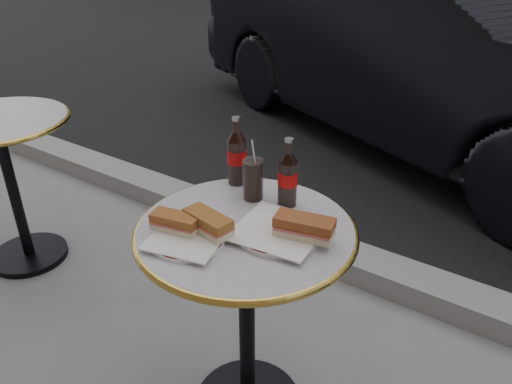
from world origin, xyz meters
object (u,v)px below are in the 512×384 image
Objects in this scene: cola_glass at (253,179)px; parked_car at (436,48)px; bistro_table at (247,326)px; plate_right at (279,232)px; cola_bottle_right at (288,172)px; cola_bottle_left at (237,151)px; plate_left at (188,239)px.

parked_car is at bearing 94.42° from cola_glass.
bistro_table is at bearing -62.47° from cola_glass.
cola_glass is at bearing 143.69° from plate_right.
cola_bottle_right is at bearing 80.46° from bistro_table.
cola_bottle_left reaches higher than cola_glass.
cola_bottle_left reaches higher than plate_left.
parked_car reaches higher than plate_left.
bistro_table is at bearing -167.83° from plate_right.
cola_bottle_left reaches higher than plate_right.
bistro_table is 3.68× the size of plate_left.
cola_glass reaches higher than plate_left.
plate_left is at bearing -120.90° from bistro_table.
cola_glass is (-0.08, 0.15, 0.43)m from bistro_table.
bistro_table is 0.50m from cola_bottle_right.
cola_bottle_right is (0.21, -0.03, -0.01)m from cola_bottle_left.
cola_bottle_left is 1.05× the size of cola_bottle_right.
plate_right is at bearing 42.18° from plate_left.
bistro_table is 0.41m from plate_left.
cola_bottle_left is at bearing -153.67° from parked_car.
cola_bottle_left is at bearing 131.12° from bistro_table.
parked_car is (-0.20, 2.55, -0.10)m from cola_glass.
cola_glass is 0.03× the size of parked_car.
plate_right reaches higher than bistro_table.
parked_car is at bearing 93.78° from plate_left.
plate_left is 2.84m from parked_car.
bistro_table is 0.46m from cola_glass.
plate_right reaches higher than plate_left.
bistro_table is at bearing 59.10° from plate_left.
plate_right is 0.19m from cola_bottle_right.
cola_bottle_right is 2.55m from parked_car.
cola_bottle_right is at bearing 113.67° from plate_right.
parked_car is at bearing 95.79° from bistro_table.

